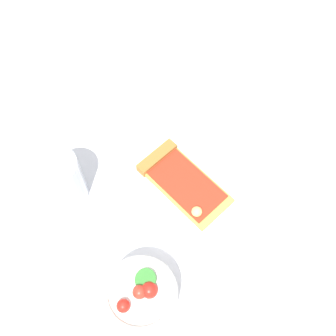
{
  "coord_description": "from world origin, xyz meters",
  "views": [
    {
      "loc": [
        -0.35,
        0.09,
        0.7
      ],
      "look_at": [
        -0.01,
        0.02,
        0.03
      ],
      "focal_mm": 47.17,
      "sensor_mm": 36.0,
      "label": 1
    }
  ],
  "objects_px": {
    "salad_bowl": "(141,296)",
    "plate": "(199,174)",
    "paper_napkin": "(246,65)",
    "pizza_slice_main": "(180,180)",
    "soda_glass": "(61,181)"
  },
  "relations": [
    {
      "from": "pizza_slice_main",
      "to": "salad_bowl",
      "type": "bearing_deg",
      "value": 151.34
    },
    {
      "from": "pizza_slice_main",
      "to": "paper_napkin",
      "type": "xyz_separation_m",
      "value": [
        0.23,
        -0.19,
        -0.02
      ]
    },
    {
      "from": "plate",
      "to": "paper_napkin",
      "type": "height_order",
      "value": "plate"
    },
    {
      "from": "plate",
      "to": "soda_glass",
      "type": "distance_m",
      "value": 0.23
    },
    {
      "from": "pizza_slice_main",
      "to": "salad_bowl",
      "type": "relative_size",
      "value": 1.61
    },
    {
      "from": "salad_bowl",
      "to": "plate",
      "type": "bearing_deg",
      "value": -35.47
    },
    {
      "from": "plate",
      "to": "salad_bowl",
      "type": "xyz_separation_m",
      "value": [
        -0.19,
        0.14,
        0.03
      ]
    },
    {
      "from": "soda_glass",
      "to": "paper_napkin",
      "type": "bearing_deg",
      "value": -61.16
    },
    {
      "from": "soda_glass",
      "to": "plate",
      "type": "bearing_deg",
      "value": -93.2
    },
    {
      "from": "pizza_slice_main",
      "to": "soda_glass",
      "type": "distance_m",
      "value": 0.2
    },
    {
      "from": "plate",
      "to": "soda_glass",
      "type": "height_order",
      "value": "soda_glass"
    },
    {
      "from": "soda_glass",
      "to": "paper_napkin",
      "type": "xyz_separation_m",
      "value": [
        0.21,
        -0.38,
        -0.05
      ]
    },
    {
      "from": "plate",
      "to": "paper_napkin",
      "type": "xyz_separation_m",
      "value": [
        0.22,
        -0.15,
        -0.01
      ]
    },
    {
      "from": "plate",
      "to": "salad_bowl",
      "type": "height_order",
      "value": "salad_bowl"
    },
    {
      "from": "soda_glass",
      "to": "pizza_slice_main",
      "type": "bearing_deg",
      "value": -97.03
    }
  ]
}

